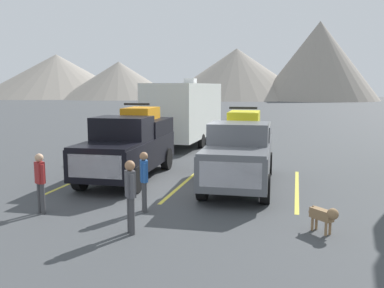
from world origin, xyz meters
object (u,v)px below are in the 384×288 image
at_px(pickup_truck_b, 240,150).
at_px(person_c, 144,178).
at_px(camper_trailer_a, 185,110).
at_px(person_a, 130,192).
at_px(person_b, 40,179).
at_px(pickup_truck_a, 130,144).
at_px(dog, 325,215).

bearing_deg(pickup_truck_b, person_c, -119.30).
height_order(camper_trailer_a, person_a, camper_trailer_a).
bearing_deg(person_c, pickup_truck_b, 60.70).
bearing_deg(person_b, pickup_truck_a, 82.48).
xyz_separation_m(pickup_truck_a, pickup_truck_b, (4.01, -0.09, -0.04)).
distance_m(person_a, dog, 4.39).
xyz_separation_m(pickup_truck_b, person_b, (-4.61, -4.44, -0.27)).
bearing_deg(pickup_truck_a, person_a, -67.12).
bearing_deg(person_c, dog, -7.11).
height_order(person_a, person_c, person_a).
bearing_deg(dog, person_c, 172.89).
height_order(person_a, person_b, person_a).
bearing_deg(person_b, person_c, 17.28).
bearing_deg(person_a, person_c, 100.28).
xyz_separation_m(person_a, dog, (4.23, 1.04, -0.53)).
relative_size(pickup_truck_b, person_c, 3.61).
xyz_separation_m(camper_trailer_a, person_a, (2.49, -13.75, -1.00)).
bearing_deg(camper_trailer_a, person_b, -91.60).
bearing_deg(camper_trailer_a, person_c, -79.74).
bearing_deg(dog, person_a, -166.17).
relative_size(pickup_truck_a, camper_trailer_a, 0.67).
height_order(person_a, dog, person_a).
xyz_separation_m(pickup_truck_a, person_c, (1.96, -3.73, -0.30)).
relative_size(camper_trailer_a, person_b, 5.25).
xyz_separation_m(person_b, dog, (7.08, 0.23, -0.48)).
distance_m(camper_trailer_a, person_c, 12.39).
bearing_deg(pickup_truck_b, person_b, -136.04).
height_order(pickup_truck_b, person_a, pickup_truck_b).
height_order(person_b, dog, person_b).
bearing_deg(pickup_truck_a, pickup_truck_b, -1.28).
bearing_deg(person_c, person_a, -79.72).
relative_size(camper_trailer_a, dog, 12.88).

